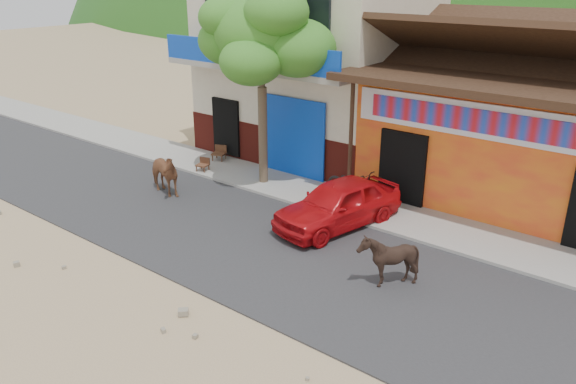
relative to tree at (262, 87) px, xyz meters
name	(u,v)px	position (x,y,z in m)	size (l,w,h in m)	color
ground	(250,319)	(4.60, -5.80, -3.12)	(120.00, 120.00, 0.00)	#9E825B
road	(323,268)	(4.60, -3.30, -3.10)	(60.00, 5.00, 0.04)	#28282B
sidewalk	(396,217)	(4.60, 0.20, -3.06)	(60.00, 2.00, 0.12)	gray
dance_club	(526,137)	(6.60, 4.20, -1.32)	(8.00, 6.00, 3.60)	orange
cafe_building	(319,56)	(-0.90, 4.20, 0.38)	(7.00, 6.00, 7.00)	beige
tree	(262,87)	(0.00, 0.00, 0.00)	(3.00, 3.00, 6.00)	#2D721E
cow_tan	(162,173)	(-1.82, -2.56, -2.41)	(0.72, 1.58, 1.33)	brown
cow_dark	(388,260)	(6.10, -3.06, -2.47)	(0.98, 1.10, 1.22)	black
red_car	(338,204)	(3.60, -1.20, -2.45)	(1.49, 3.70, 1.26)	red
scooter	(353,186)	(3.10, 0.32, -2.51)	(0.64, 1.85, 0.97)	black
cafe_chair_left	(219,147)	(-2.63, 0.66, -2.53)	(0.44, 0.44, 0.94)	#462417
cafe_chair_right	(202,159)	(-2.25, -0.50, -2.61)	(0.37, 0.37, 0.79)	#462717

